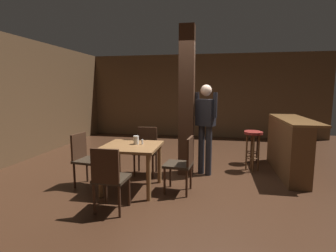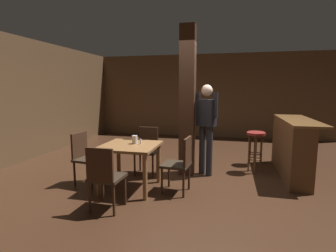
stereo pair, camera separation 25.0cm
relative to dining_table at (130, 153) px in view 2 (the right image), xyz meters
name	(u,v)px [view 2 (the right image)]	position (x,y,z in m)	size (l,w,h in m)	color
ground_plane	(193,180)	(0.95, 0.64, -0.61)	(10.80, 10.80, 0.00)	#382114
wall_back	(212,96)	(0.95, 5.14, 0.79)	(8.00, 0.10, 2.80)	brown
wall_left	(4,101)	(-3.05, 0.64, 0.79)	(0.10, 9.00, 2.80)	brown
pillar	(187,102)	(0.78, 0.98, 0.79)	(0.28, 0.28, 2.80)	#382114
dining_table	(130,153)	(0.00, 0.00, 0.00)	(0.90, 0.90, 0.74)	brown
chair_south	(104,175)	(-0.03, -0.85, -0.10)	(0.43, 0.43, 0.89)	#2D2319
chair_west	(85,156)	(-0.82, 0.01, -0.10)	(0.47, 0.47, 0.89)	#2D2319
chair_east	(181,162)	(0.84, 0.02, -0.10)	(0.46, 0.46, 0.89)	#2D2319
chair_north	(147,148)	(0.02, 0.83, -0.10)	(0.44, 0.44, 0.89)	#2D2319
napkin_cup	(135,140)	(0.05, 0.09, 0.20)	(0.09, 0.09, 0.14)	beige
salt_shaker	(141,142)	(0.15, 0.09, 0.17)	(0.03, 0.03, 0.08)	silver
standing_person	(206,123)	(1.14, 1.00, 0.39)	(0.45, 0.34, 1.72)	black
bar_counter	(291,147)	(2.71, 1.35, -0.06)	(0.56, 1.91, 1.08)	brown
bar_stool_near	(256,142)	(2.07, 1.38, -0.01)	(0.36, 0.36, 0.80)	maroon
bar_stool_mid	(256,140)	(2.13, 1.94, -0.07)	(0.35, 0.35, 0.73)	maroon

